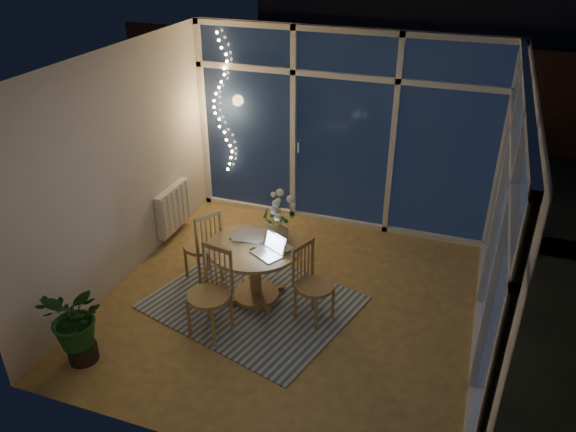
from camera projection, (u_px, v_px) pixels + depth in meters
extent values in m
plane|color=brown|center=(292.00, 303.00, 6.15)|extent=(4.00, 4.00, 0.00)
plane|color=silver|center=(293.00, 65.00, 4.91)|extent=(4.00, 4.00, 0.00)
cube|color=beige|center=(343.00, 132.00, 7.19)|extent=(4.00, 0.04, 2.60)
cube|color=beige|center=(198.00, 320.00, 3.87)|extent=(4.00, 0.04, 2.60)
cube|color=beige|center=(119.00, 170.00, 6.11)|extent=(0.04, 4.00, 2.60)
cube|color=beige|center=(507.00, 231.00, 4.94)|extent=(0.04, 4.00, 2.60)
cube|color=silver|center=(342.00, 133.00, 7.15)|extent=(4.00, 0.10, 2.60)
cube|color=silver|center=(502.00, 230.00, 4.96)|extent=(0.10, 4.00, 2.60)
cube|color=silver|center=(173.00, 208.00, 7.27)|extent=(0.10, 0.70, 0.58)
cube|color=black|center=(408.00, 152.00, 10.18)|extent=(12.00, 6.00, 0.10)
cube|color=#361B13|center=(390.00, 91.00, 10.28)|extent=(11.00, 0.08, 1.80)
sphere|color=black|center=(314.00, 148.00, 8.99)|extent=(0.90, 0.90, 0.90)
cube|color=#BBB798|center=(253.00, 302.00, 6.16)|extent=(2.43, 2.15, 0.01)
cylinder|color=#9D7946|center=(255.00, 272.00, 6.08)|extent=(1.23, 1.23, 0.68)
cube|color=#9D7946|center=(202.00, 244.00, 6.36)|extent=(0.59, 0.59, 0.93)
cube|color=#9D7946|center=(315.00, 285.00, 5.70)|extent=(0.54, 0.54, 0.88)
cube|color=#9D7946|center=(209.00, 294.00, 5.49)|extent=(0.52, 0.52, 0.96)
imported|color=silver|center=(280.00, 230.00, 6.00)|extent=(0.25, 0.25, 0.21)
imported|color=white|center=(284.00, 249.00, 5.82)|extent=(0.19, 0.19, 0.04)
cube|color=silver|center=(249.00, 235.00, 6.08)|extent=(0.35, 0.27, 0.02)
cube|color=black|center=(256.00, 250.00, 5.82)|extent=(0.13, 0.09, 0.01)
imported|color=#184519|center=(78.00, 328.00, 5.20)|extent=(0.66, 0.62, 0.76)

